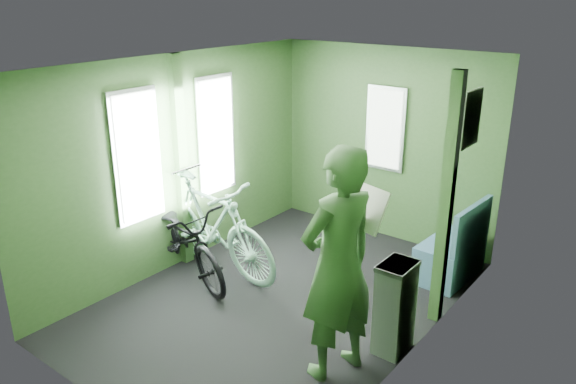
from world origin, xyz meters
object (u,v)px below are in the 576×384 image
object	(u,v)px
passenger	(338,265)
bench_seat	(452,255)
bicycle_black	(188,276)
bicycle_mint	(215,271)
waste_box	(395,308)

from	to	relation	value
passenger	bench_seat	distance (m)	2.17
bicycle_black	bicycle_mint	size ratio (longest dim) A/B	0.92
waste_box	bicycle_mint	bearing A→B (deg)	177.78
waste_box	bicycle_black	bearing A→B (deg)	-175.78
bicycle_mint	bench_seat	distance (m)	2.55
bicycle_black	passenger	world-z (taller)	passenger
bicycle_mint	bench_seat	world-z (taller)	bench_seat
passenger	bench_seat	world-z (taller)	passenger
bench_seat	waste_box	bearing A→B (deg)	-82.28
bicycle_mint	waste_box	xyz separation A→B (m)	(2.20, -0.09, 0.41)
bicycle_black	passenger	bearing A→B (deg)	-80.93
bicycle_black	bench_seat	size ratio (longest dim) A/B	1.96
bicycle_mint	waste_box	distance (m)	2.24
waste_box	bench_seat	size ratio (longest dim) A/B	0.95
waste_box	bench_seat	bearing A→B (deg)	94.36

